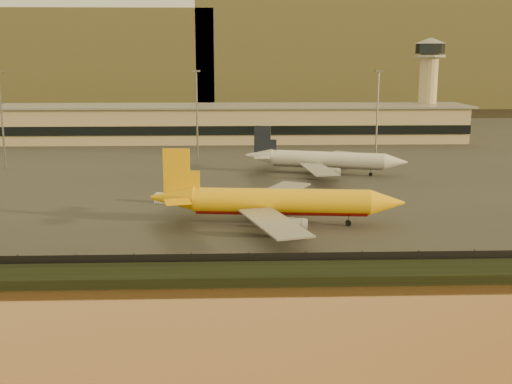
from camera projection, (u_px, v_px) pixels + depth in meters
The scene contains 12 objects.
ground at pixel (234, 243), 102.77m from camera, with size 900.00×900.00×0.00m, color black.
embankment at pixel (235, 274), 86.01m from camera, with size 320.00×7.00×1.40m, color black.
tarmac at pixel (233, 154), 195.62m from camera, with size 320.00×220.00×0.20m, color #2D2D2D.
perimeter_fence at pixel (235, 261), 89.80m from camera, with size 300.00×0.05×2.20m, color black.
terminal_building at pixel (191, 124), 223.68m from camera, with size 202.00×25.00×12.60m.
control_tower at pixel (428, 78), 228.85m from camera, with size 11.20×11.20×35.50m.
apron_light_masts at pixel (288, 108), 173.37m from camera, with size 152.20×12.20×25.40m.
distant_hills at pixel (201, 53), 427.87m from camera, with size 470.00×160.00×70.00m.
dhl_cargo_jet at pixel (277, 202), 112.69m from camera, with size 44.90×43.75×13.40m.
white_narrowbody_jet at pixel (325, 160), 161.50m from camera, with size 40.42×38.59×11.79m.
gse_vehicle_yellow at pixel (300, 199), 129.76m from camera, with size 3.55×1.60×1.60m, color yellow.
gse_vehicle_white at pixel (165, 198), 130.15m from camera, with size 4.21×1.89×1.89m, color silver.
Camera 1 is at (-0.17, -98.88, 29.40)m, focal length 45.00 mm.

